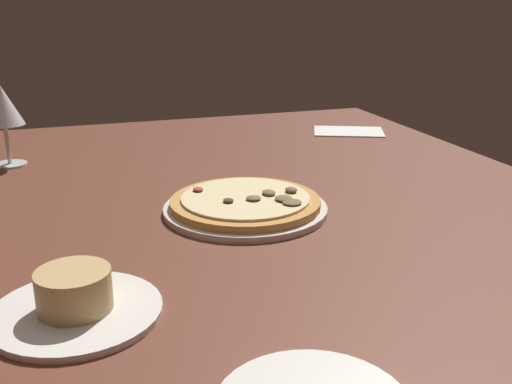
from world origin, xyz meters
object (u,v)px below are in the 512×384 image
Objects in this scene: pizza_main at (246,205)px; wine_glass_far at (3,108)px; paper_menu at (349,132)px; ramekin_on_saucer at (75,301)px.

wine_glass_far is (41.16, 37.29, 10.46)cm from pizza_main.
ramekin_on_saucer is at bearing 159.61° from paper_menu.
ramekin_on_saucer reaches higher than pizza_main.
pizza_main is at bearing -137.83° from wine_glass_far.
paper_menu is at bearing -85.81° from wine_glass_far.
ramekin_on_saucer is 1.09× the size of paper_menu.
paper_menu is (46.94, -41.67, -1.07)cm from pizza_main.
paper_menu is at bearing -43.70° from ramekin_on_saucer.
wine_glass_far reaches higher than ramekin_on_saucer.
ramekin_on_saucer is 1.15× the size of wine_glass_far.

